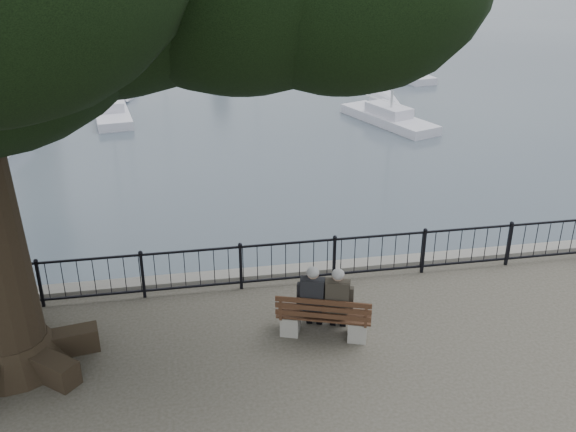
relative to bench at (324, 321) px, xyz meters
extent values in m
cube|color=slate|center=(-0.32, 2.48, -0.82)|extent=(200.00, 0.40, 1.20)
cube|color=black|center=(-0.32, 1.98, 0.66)|extent=(22.00, 0.04, 0.04)
cube|color=black|center=(-0.32, 1.98, -0.17)|extent=(22.00, 0.04, 0.04)
cube|color=gray|center=(-0.58, 0.24, -0.12)|extent=(0.46, 0.52, 0.39)
cube|color=gray|center=(0.61, -0.17, -0.12)|extent=(0.46, 0.52, 0.39)
cube|color=#361F13|center=(0.01, 0.04, 0.11)|extent=(1.80, 1.03, 0.04)
cube|color=#361F13|center=(-0.07, -0.21, 0.40)|extent=(1.65, 0.61, 0.39)
cube|color=black|center=(-0.19, 0.12, 0.23)|extent=(0.42, 0.39, 0.23)
cube|color=black|center=(-0.22, 0.02, 0.60)|extent=(0.48, 0.36, 0.58)
sphere|color=tan|center=(-0.21, 0.05, 1.00)|extent=(0.22, 0.22, 0.22)
ellipsoid|color=gray|center=(-0.22, 0.03, 1.04)|extent=(0.23, 0.23, 0.20)
cube|color=black|center=(-0.09, 0.38, -0.10)|extent=(0.43, 0.50, 0.43)
cube|color=black|center=(0.24, -0.03, 0.23)|extent=(0.42, 0.39, 0.23)
cube|color=black|center=(0.20, -0.13, 0.60)|extent=(0.48, 0.36, 0.58)
sphere|color=tan|center=(0.22, -0.10, 1.00)|extent=(0.22, 0.22, 0.22)
ellipsoid|color=gray|center=(0.21, -0.12, 1.04)|extent=(0.23, 0.23, 0.20)
cube|color=black|center=(0.33, 0.23, -0.10)|extent=(0.43, 0.50, 0.43)
cone|color=black|center=(-5.49, 0.15, -0.05)|extent=(1.86, 1.86, 0.55)
cube|color=slate|center=(-18.32, 61.48, -0.72)|extent=(10.45, 10.45, 1.40)
cube|color=slate|center=(1.68, 49.48, -0.72)|extent=(5.89, 5.89, 1.40)
cube|color=silver|center=(-9.33, 16.38, -1.22)|extent=(2.91, 6.31, 0.68)
cube|color=silver|center=(-9.33, 16.38, -0.72)|extent=(1.72, 2.68, 0.51)
cube|color=silver|center=(-5.39, 20.07, -1.22)|extent=(2.23, 5.44, 0.59)
cube|color=silver|center=(-5.39, 20.07, -0.72)|extent=(1.38, 2.29, 0.44)
cube|color=silver|center=(6.82, 16.75, -1.22)|extent=(3.24, 5.41, 0.58)
cube|color=silver|center=(6.82, 16.75, -0.72)|extent=(1.76, 2.37, 0.44)
cylinder|color=silver|center=(6.82, 16.46, 3.81)|extent=(0.12, 0.12, 9.47)
cube|color=silver|center=(10.69, 25.90, -1.22)|extent=(2.39, 5.24, 0.56)
cube|color=silver|center=(10.69, 25.90, -0.72)|extent=(1.42, 2.23, 0.42)
cube|color=silver|center=(2.69, 30.93, -1.22)|extent=(1.79, 4.71, 0.51)
cube|color=silver|center=(2.69, 30.93, -0.72)|extent=(1.14, 1.97, 0.38)
cube|color=silver|center=(9.26, 31.54, -1.22)|extent=(1.76, 5.70, 0.63)
cube|color=silver|center=(9.26, 31.54, -0.72)|extent=(1.23, 2.34, 0.47)
cube|color=silver|center=(-3.15, 37.37, -1.22)|extent=(2.40, 5.64, 0.61)
cube|color=silver|center=(-3.15, 37.37, -0.72)|extent=(1.47, 2.38, 0.46)
cube|color=silver|center=(-5.18, 27.04, -1.22)|extent=(1.73, 5.93, 0.66)
cube|color=silver|center=(-5.18, 27.04, -0.72)|extent=(1.24, 2.42, 0.49)
camera|label=1|loc=(-2.39, -9.73, 6.65)|focal=40.00mm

